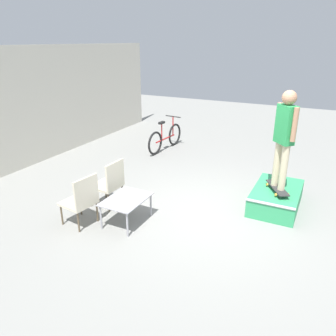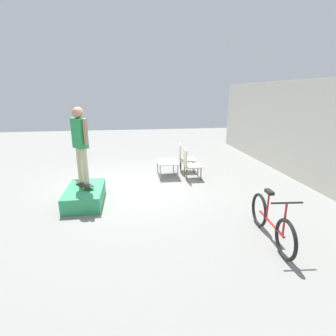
{
  "view_description": "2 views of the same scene",
  "coord_description": "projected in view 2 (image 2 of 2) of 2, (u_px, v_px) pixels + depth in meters",
  "views": [
    {
      "loc": [
        -5.26,
        -1.8,
        3.11
      ],
      "look_at": [
        0.23,
        0.98,
        0.69
      ],
      "focal_mm": 35.0,
      "sensor_mm": 36.0,
      "label": 1
    },
    {
      "loc": [
        7.13,
        0.07,
        2.64
      ],
      "look_at": [
        0.42,
        1.05,
        0.66
      ],
      "focal_mm": 28.0,
      "sensor_mm": 36.0,
      "label": 2
    }
  ],
  "objects": [
    {
      "name": "house_wall_back",
      "position": [
        301.0,
        131.0,
        7.79
      ],
      "size": [
        12.0,
        0.06,
        3.0
      ],
      "color": "beige",
      "rests_on": "ground_plane"
    },
    {
      "name": "person_skater",
      "position": [
        80.0,
        139.0,
        6.16
      ],
      "size": [
        0.44,
        0.42,
        1.83
      ],
      "rotation": [
        0.0,
        0.0,
        0.75
      ],
      "color": "#C6B793",
      "rests_on": "skateboard_on_ramp"
    },
    {
      "name": "coffee_table",
      "position": [
        167.0,
        163.0,
        8.45
      ],
      "size": [
        0.89,
        0.65,
        0.48
      ],
      "color": "#9E9EA3",
      "rests_on": "ground_plane"
    },
    {
      "name": "patio_chair_left",
      "position": [
        184.0,
        157.0,
        8.91
      ],
      "size": [
        0.58,
        0.58,
        0.95
      ],
      "rotation": [
        0.0,
        0.0,
        3.01
      ],
      "color": "brown",
      "rests_on": "ground_plane"
    },
    {
      "name": "ground_plane",
      "position": [
        130.0,
        187.0,
        7.5
      ],
      "size": [
        24.0,
        24.0,
        0.0
      ],
      "primitive_type": "plane",
      "color": "gray"
    },
    {
      "name": "skateboard_on_ramp",
      "position": [
        84.0,
        183.0,
        6.47
      ],
      "size": [
        0.75,
        0.55,
        0.07
      ],
      "rotation": [
        0.0,
        0.0,
        0.53
      ],
      "color": "#2D2D2D",
      "rests_on": "skate_ramp_box"
    },
    {
      "name": "skate_ramp_box",
      "position": [
        85.0,
        195.0,
        6.43
      ],
      "size": [
        1.48,
        0.87,
        0.4
      ],
      "color": "#339E60",
      "rests_on": "ground_plane"
    },
    {
      "name": "patio_chair_right",
      "position": [
        190.0,
        163.0,
        8.12
      ],
      "size": [
        0.54,
        0.54,
        0.95
      ],
      "rotation": [
        0.0,
        0.0,
        3.1
      ],
      "color": "brown",
      "rests_on": "ground_plane"
    },
    {
      "name": "bicycle",
      "position": [
        271.0,
        222.0,
        4.75
      ],
      "size": [
        1.78,
        0.52,
        0.95
      ],
      "rotation": [
        0.0,
        0.0,
        -0.09
      ],
      "color": "black",
      "rests_on": "ground_plane"
    }
  ]
}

